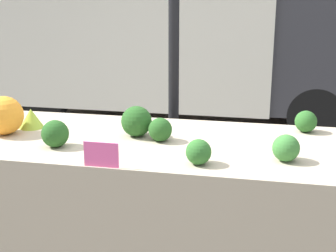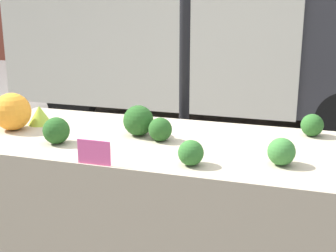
# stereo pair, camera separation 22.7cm
# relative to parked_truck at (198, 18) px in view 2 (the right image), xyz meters

# --- Properties ---
(tent_pole) EXTENTS (0.07, 0.07, 2.61)m
(tent_pole) POSITION_rel_parked_truck_xyz_m (0.74, -3.30, -0.04)
(tent_pole) COLOR black
(tent_pole) RESTS_ON ground_plane
(parked_truck) EXTENTS (5.00, 2.08, 2.55)m
(parked_truck) POSITION_rel_parked_truck_xyz_m (0.00, 0.00, 0.00)
(parked_truck) COLOR silver
(parked_truck) RESTS_ON ground_plane
(market_table) EXTENTS (2.16, 0.90, 0.91)m
(market_table) POSITION_rel_parked_truck_xyz_m (0.86, -4.09, -0.54)
(market_table) COLOR tan
(market_table) RESTS_ON ground_plane
(orange_cauliflower) EXTENTS (0.21, 0.21, 0.21)m
(orange_cauliflower) POSITION_rel_parked_truck_xyz_m (-0.04, -4.08, -0.33)
(orange_cauliflower) COLOR orange
(orange_cauliflower) RESTS_ON market_table
(romanesco_head) EXTENTS (0.14, 0.14, 0.11)m
(romanesco_head) POSITION_rel_parked_truck_xyz_m (0.04, -3.93, -0.38)
(romanesco_head) COLOR #93B238
(romanesco_head) RESTS_ON market_table
(broccoli_head_0) EXTENTS (0.16, 0.16, 0.16)m
(broccoli_head_0) POSITION_rel_parked_truck_xyz_m (0.67, -3.97, -0.35)
(broccoli_head_0) COLOR #23511E
(broccoli_head_0) RESTS_ON market_table
(broccoli_head_1) EXTENTS (0.14, 0.14, 0.14)m
(broccoli_head_1) POSITION_rel_parked_truck_xyz_m (0.33, -4.23, -0.37)
(broccoli_head_1) COLOR #23511E
(broccoli_head_1) RESTS_ON market_table
(broccoli_head_2) EXTENTS (0.12, 0.12, 0.12)m
(broccoli_head_2) POSITION_rel_parked_truck_xyz_m (1.06, -4.33, -0.38)
(broccoli_head_2) COLOR #2D6628
(broccoli_head_2) RESTS_ON market_table
(broccoli_head_3) EXTENTS (0.12, 0.12, 0.12)m
(broccoli_head_3) POSITION_rel_parked_truck_xyz_m (1.57, -3.70, -0.38)
(broccoli_head_3) COLOR #285B23
(broccoli_head_3) RESTS_ON market_table
(broccoli_head_4) EXTENTS (0.12, 0.12, 0.12)m
(broccoli_head_4) POSITION_rel_parked_truck_xyz_m (1.45, -4.21, -0.37)
(broccoli_head_4) COLOR #387533
(broccoli_head_4) RESTS_ON market_table
(broccoli_head_5) EXTENTS (0.12, 0.12, 0.12)m
(broccoli_head_5) POSITION_rel_parked_truck_xyz_m (0.82, -4.03, -0.37)
(broccoli_head_5) COLOR #23511E
(broccoli_head_5) RESTS_ON market_table
(price_sign) EXTENTS (0.16, 0.01, 0.11)m
(price_sign) POSITION_rel_parked_truck_xyz_m (0.65, -4.46, -0.38)
(price_sign) COLOR #F45B9E
(price_sign) RESTS_ON market_table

